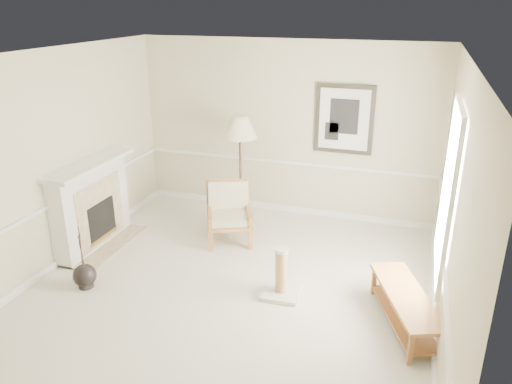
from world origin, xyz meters
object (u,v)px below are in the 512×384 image
at_px(armchair, 229,210).
at_px(floor_lamp, 240,130).
at_px(scratching_post, 281,280).
at_px(floor_vase, 85,276).
at_px(bench, 405,304).

xyz_separation_m(armchair, floor_lamp, (-0.08, 0.76, 1.06)).
xyz_separation_m(armchair, scratching_post, (1.18, -1.28, -0.27)).
relative_size(armchair, floor_lamp, 0.52).
relative_size(armchair, scratching_post, 1.42).
relative_size(floor_lamp, scratching_post, 2.71).
bearing_deg(scratching_post, armchair, 132.65).
xyz_separation_m(floor_vase, armchair, (1.25, 1.89, 0.31)).
distance_m(floor_vase, armchair, 2.29).
xyz_separation_m(armchair, bench, (2.67, -1.44, -0.20)).
height_order(floor_vase, armchair, armchair).
xyz_separation_m(floor_vase, scratching_post, (2.43, 0.61, 0.04)).
distance_m(floor_vase, bench, 3.95).
bearing_deg(scratching_post, floor_lamp, 121.78).
distance_m(floor_vase, scratching_post, 2.51).
bearing_deg(floor_vase, scratching_post, 14.12).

